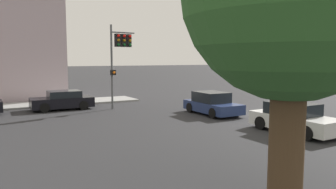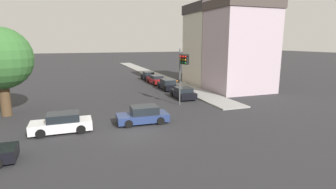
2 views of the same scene
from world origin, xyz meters
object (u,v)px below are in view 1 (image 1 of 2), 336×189
crossing_car_2 (294,119)px  traffic_signal (120,49)px  parked_car_0 (63,100)px  crossing_car_1 (212,104)px

crossing_car_2 → traffic_signal: bearing=-159.6°
traffic_signal → parked_car_0: 5.40m
crossing_car_1 → parked_car_0: size_ratio=1.00×
crossing_car_1 → crossing_car_2: crossing_car_2 is taller
traffic_signal → crossing_car_2: size_ratio=1.37×
parked_car_0 → crossing_car_2: bearing=123.3°
traffic_signal → parked_car_0: bearing=-121.7°
traffic_signal → crossing_car_2: traffic_signal is taller
crossing_car_1 → parked_car_0: bearing=-129.3°
crossing_car_2 → parked_car_0: size_ratio=1.02×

